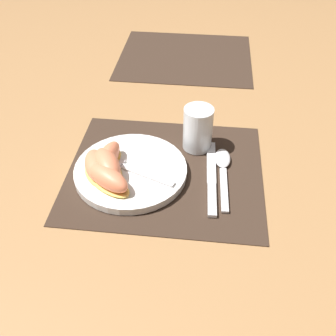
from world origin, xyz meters
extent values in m
plane|color=#A37547|center=(0.00, 0.00, 0.00)|extent=(3.00, 3.00, 0.00)
cube|color=#38281E|center=(0.00, 0.00, 0.00)|extent=(0.41, 0.35, 0.00)
cube|color=#38281E|center=(0.00, 0.54, 0.00)|extent=(0.41, 0.35, 0.00)
cylinder|color=white|center=(-0.07, -0.02, 0.01)|extent=(0.23, 0.23, 0.02)
cylinder|color=silver|center=(0.06, 0.09, 0.05)|extent=(0.06, 0.06, 0.10)
cylinder|color=orange|center=(0.06, 0.09, 0.02)|extent=(0.05, 0.05, 0.04)
cube|color=silver|center=(0.10, -0.08, 0.01)|extent=(0.02, 0.09, 0.01)
cube|color=silver|center=(0.10, 0.03, 0.01)|extent=(0.02, 0.13, 0.01)
cube|color=silver|center=(0.12, -0.05, 0.01)|extent=(0.02, 0.12, 0.01)
ellipsoid|color=silver|center=(0.12, 0.05, 0.01)|extent=(0.04, 0.06, 0.01)
cube|color=silver|center=(-0.03, -0.04, 0.02)|extent=(0.12, 0.06, 0.00)
cube|color=silver|center=(-0.12, 0.00, 0.02)|extent=(0.08, 0.05, 0.00)
ellipsoid|color=#F7C656|center=(-0.12, -0.02, 0.02)|extent=(0.06, 0.11, 0.01)
ellipsoid|color=#F4845B|center=(-0.12, -0.02, 0.04)|extent=(0.05, 0.10, 0.04)
ellipsoid|color=#F7C656|center=(-0.14, -0.04, 0.02)|extent=(0.08, 0.10, 0.01)
ellipsoid|color=#F4845B|center=(-0.14, -0.04, 0.04)|extent=(0.07, 0.10, 0.04)
ellipsoid|color=#F7C656|center=(-0.11, -0.04, 0.02)|extent=(0.09, 0.11, 0.01)
ellipsoid|color=#F4845B|center=(-0.11, -0.04, 0.04)|extent=(0.09, 0.11, 0.05)
ellipsoid|color=#F7C656|center=(-0.10, -0.07, 0.02)|extent=(0.12, 0.10, 0.01)
ellipsoid|color=#F4845B|center=(-0.10, -0.07, 0.04)|extent=(0.11, 0.09, 0.04)
camera|label=1|loc=(0.07, -0.61, 0.56)|focal=42.00mm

